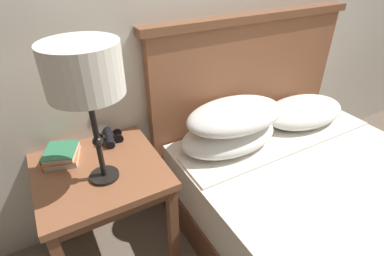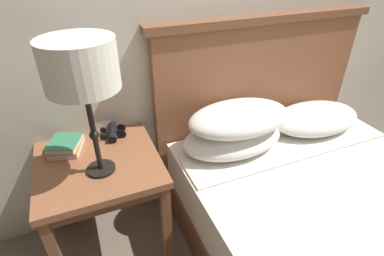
% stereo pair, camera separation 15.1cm
% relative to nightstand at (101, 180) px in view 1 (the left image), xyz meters
% --- Properties ---
extents(nightstand, '(0.58, 0.58, 0.62)m').
position_rel_nightstand_xyz_m(nightstand, '(0.00, 0.00, 0.00)').
color(nightstand, brown).
rests_on(nightstand, ground_plane).
extents(bed, '(1.46, 1.80, 1.17)m').
position_rel_nightstand_xyz_m(bed, '(1.05, -0.54, -0.24)').
color(bed, brown).
rests_on(bed, ground_plane).
extents(table_lamp, '(0.29, 0.29, 0.61)m').
position_rel_nightstand_xyz_m(table_lamp, '(0.01, -0.08, 0.58)').
color(table_lamp, black).
rests_on(table_lamp, nightstand).
extents(book_on_nightstand, '(0.20, 0.21, 0.03)m').
position_rel_nightstand_xyz_m(book_on_nightstand, '(-0.14, 0.15, 0.10)').
color(book_on_nightstand, silver).
rests_on(book_on_nightstand, nightstand).
extents(book_stacked_on_top, '(0.20, 0.21, 0.03)m').
position_rel_nightstand_xyz_m(book_stacked_on_top, '(-0.14, 0.15, 0.13)').
color(book_stacked_on_top, silver).
rests_on(book_stacked_on_top, book_on_nightstand).
extents(binoculars_pair, '(0.15, 0.16, 0.05)m').
position_rel_nightstand_xyz_m(binoculars_pair, '(0.11, 0.19, 0.11)').
color(binoculars_pair, black).
rests_on(binoculars_pair, nightstand).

